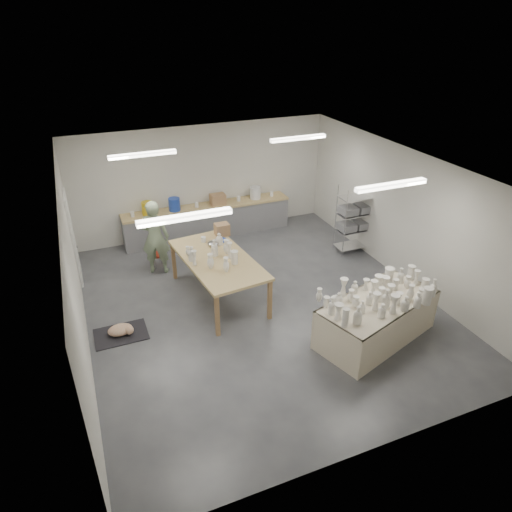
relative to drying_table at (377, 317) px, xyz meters
name	(u,v)px	position (x,y,z in m)	size (l,w,h in m)	color
room	(253,216)	(-1.73, 1.94, 1.59)	(8.00, 8.02, 3.00)	#424449
back_counter	(208,220)	(-1.63, 5.54, 0.02)	(4.60, 0.60, 1.24)	tan
wire_shelf	(355,218)	(1.58, 3.26, 0.45)	(0.88, 0.48, 1.80)	silver
drying_table	(377,317)	(0.00, 0.00, 0.00)	(2.60, 1.84, 1.21)	olive
work_table	(217,256)	(-2.31, 2.57, 0.49)	(1.57, 2.71, 1.33)	tan
rug	(121,334)	(-4.52, 1.92, -0.46)	(1.00, 0.70, 0.02)	black
cat	(121,330)	(-4.50, 1.91, -0.34)	(0.51, 0.38, 0.20)	white
potter	(155,237)	(-3.34, 4.09, 0.44)	(0.66, 0.44, 1.82)	#8FA47F
red_stool	(155,255)	(-3.34, 4.36, -0.17)	(0.42, 0.42, 0.33)	red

